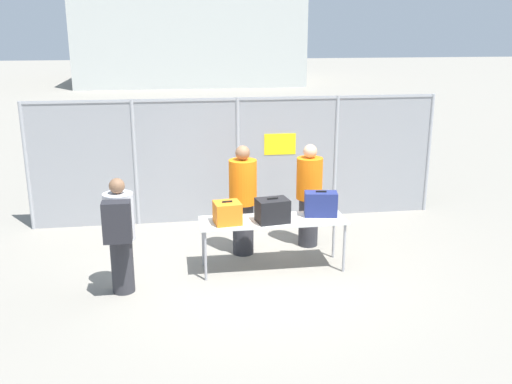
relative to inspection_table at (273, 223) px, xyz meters
name	(u,v)px	position (x,y,z in m)	size (l,w,h in m)	color
ground_plane	(259,272)	(-0.23, -0.13, -0.73)	(120.00, 120.00, 0.00)	gray
fence_section	(238,157)	(-0.23, 2.40, 0.49)	(7.62, 0.07, 2.32)	#9EA0A5
inspection_table	(273,223)	(0.00, 0.00, 0.00)	(2.19, 0.68, 0.78)	silver
suitcase_orange	(227,213)	(-0.69, -0.05, 0.22)	(0.42, 0.40, 0.34)	orange
suitcase_black	(272,211)	(-0.02, -0.09, 0.23)	(0.51, 0.40, 0.37)	black
suitcase_navy	(321,204)	(0.75, 0.08, 0.24)	(0.52, 0.33, 0.40)	navy
traveler_hooded	(120,232)	(-2.19, -0.53, 0.17)	(0.40, 0.63, 1.63)	#2D2D33
security_worker_near	(243,199)	(-0.36, 0.67, 0.20)	(0.44, 0.44, 1.79)	#2D2D33
security_worker_far	(309,194)	(0.77, 0.87, 0.17)	(0.43, 0.43, 1.73)	#2D2D33
utility_trailer	(326,174)	(1.94, 4.03, -0.33)	(3.39, 2.37, 0.67)	#4C6B47
distant_hangar	(188,36)	(-0.03, 32.56, 2.27)	(13.92, 11.77, 5.99)	#B2B7B2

